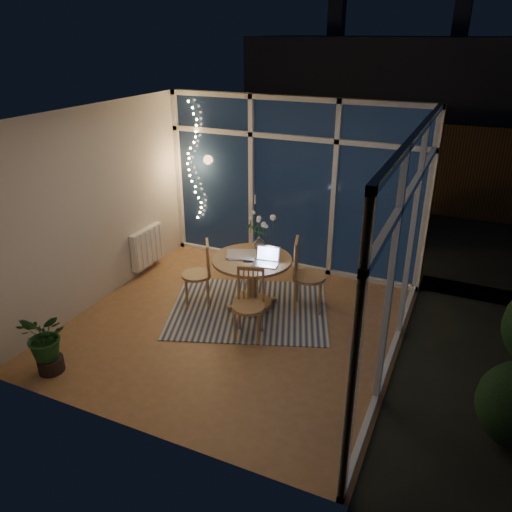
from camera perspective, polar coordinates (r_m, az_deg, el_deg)
name	(u,v)px	position (r m, az deg, el deg)	size (l,w,h in m)	color
floor	(235,326)	(6.40, -2.47, -7.96)	(4.00, 4.00, 0.00)	olive
ceiling	(230,116)	(5.47, -2.97, 15.72)	(4.00, 4.00, 0.00)	white
wall_back	(293,186)	(7.55, 4.22, 7.99)	(4.00, 0.04, 2.60)	beige
wall_front	(124,310)	(4.30, -14.84, -6.03)	(4.00, 0.04, 2.60)	beige
wall_left	(97,208)	(6.90, -17.75, 5.30)	(0.04, 4.00, 2.60)	beige
wall_right	(409,260)	(5.28, 17.07, -0.44)	(0.04, 4.00, 2.60)	beige
window_wall_back	(292,187)	(7.51, 4.12, 7.91)	(4.00, 0.10, 2.60)	silver
window_wall_right	(405,259)	(5.28, 16.65, -0.37)	(0.10, 4.00, 2.60)	silver
radiator	(147,247)	(7.82, -12.33, 1.06)	(0.10, 0.70, 0.58)	white
fairy_lights	(193,162)	(8.09, -7.25, 10.61)	(0.24, 0.10, 1.85)	#FFBD66
garden_patio	(364,215)	(10.60, 12.25, 4.61)	(12.00, 6.00, 0.10)	black
garden_fence	(350,161)	(10.90, 10.71, 10.57)	(11.00, 0.08, 1.80)	#352313
neighbour_roof	(397,85)	(13.54, 15.80, 18.33)	(7.00, 3.00, 2.20)	#2E3037
garden_shrubs	(277,206)	(9.33, 2.46, 5.76)	(0.90, 0.90, 0.90)	black
rug	(249,309)	(6.74, -0.81, -6.06)	(2.07, 1.66, 0.01)	beige
dining_table	(252,283)	(6.65, -0.46, -3.07)	(1.04, 1.04, 0.71)	#966943
chair_left	(196,273)	(6.73, -6.84, -1.96)	(0.42, 0.42, 0.91)	#966943
chair_right	(309,275)	(6.57, 6.09, -2.16)	(0.46, 0.46, 1.00)	#966943
chair_front	(249,305)	(5.95, -0.86, -5.64)	(0.41, 0.41, 0.89)	#966943
laptop	(266,256)	(6.28, 1.12, -0.04)	(0.31, 0.27, 0.23)	silver
flower_vase	(260,241)	(6.75, 0.44, 1.70)	(0.20, 0.20, 0.21)	silver
bowl	(275,252)	(6.63, 2.15, 0.43)	(0.15, 0.15, 0.04)	silver
newspapers	(243,254)	(6.60, -1.55, 0.23)	(0.39, 0.30, 0.02)	silver
phone	(248,261)	(6.40, -0.90, -0.60)	(0.12, 0.06, 0.01)	black
potted_plant	(46,342)	(5.87, -22.85, -9.00)	(0.54, 0.47, 0.76)	#16401A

